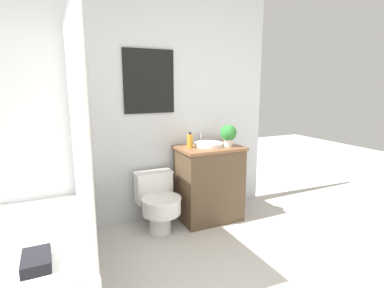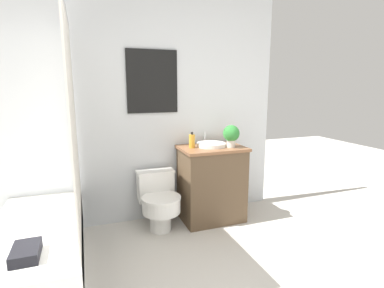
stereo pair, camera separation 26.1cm
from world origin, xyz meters
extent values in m
cube|color=silver|center=(0.00, 2.28, 1.25)|extent=(3.32, 0.05, 2.50)
cube|color=black|center=(0.24, 2.24, 1.50)|extent=(0.53, 0.02, 0.64)
cube|color=beige|center=(0.24, 2.24, 1.50)|extent=(0.50, 0.01, 0.61)
cube|color=white|center=(-0.84, 1.52, 0.21)|extent=(0.64, 1.47, 0.41)
cube|color=silver|center=(-0.52, 1.52, 1.05)|extent=(0.01, 1.35, 1.81)
cylinder|color=#B7B7BC|center=(-0.52, 1.52, 1.97)|extent=(0.02, 1.35, 0.02)
cube|color=black|center=(-0.84, 1.08, 0.45)|extent=(0.16, 0.25, 0.07)
cylinder|color=white|center=(0.22, 1.92, 0.11)|extent=(0.21, 0.21, 0.22)
cylinder|color=white|center=(0.22, 1.88, 0.29)|extent=(0.38, 0.38, 0.14)
cylinder|color=white|center=(0.22, 1.88, 0.37)|extent=(0.39, 0.39, 0.02)
cube|color=white|center=(0.22, 2.12, 0.41)|extent=(0.37, 0.17, 0.30)
cube|color=white|center=(0.22, 2.12, 0.57)|extent=(0.39, 0.18, 0.02)
cube|color=brown|center=(0.81, 1.99, 0.39)|extent=(0.65, 0.46, 0.79)
cube|color=brown|center=(0.81, 1.99, 0.80)|extent=(0.68, 0.49, 0.03)
cylinder|color=white|center=(0.81, 2.01, 0.84)|extent=(0.31, 0.31, 0.04)
cylinder|color=silver|center=(0.81, 2.19, 0.88)|extent=(0.02, 0.02, 0.13)
cylinder|color=gold|center=(0.60, 2.02, 0.89)|extent=(0.06, 0.06, 0.14)
cylinder|color=black|center=(0.60, 2.02, 0.97)|extent=(0.03, 0.03, 0.02)
cylinder|color=beige|center=(0.99, 1.90, 0.86)|extent=(0.09, 0.09, 0.08)
sphere|color=#2D7A33|center=(0.99, 1.90, 0.97)|extent=(0.17, 0.17, 0.17)
camera|label=1|loc=(-0.70, -0.75, 1.46)|focal=28.00mm
camera|label=2|loc=(-0.46, -0.85, 1.46)|focal=28.00mm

